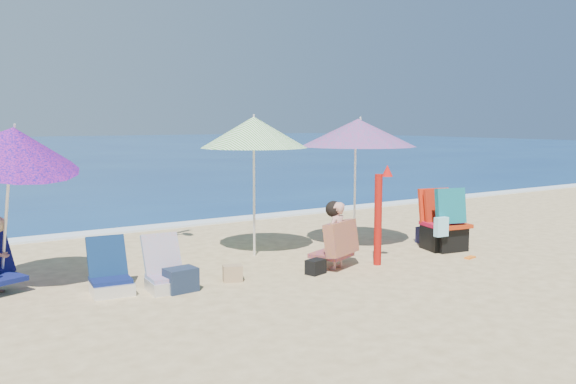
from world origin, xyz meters
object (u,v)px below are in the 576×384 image
chair_rainbow (167,276)px  person_center (337,236)px  camp_chair_left (446,232)px  umbrella_turquoise (358,133)px  camp_chair_right (442,227)px  furled_umbrella (380,210)px  umbrella_striped (254,132)px  chair_navy (110,279)px  umbrella_blue (12,146)px

chair_rainbow → person_center: bearing=-7.2°
camp_chair_left → chair_rainbow: bearing=176.8°
umbrella_turquoise → chair_rainbow: size_ratio=3.54×
person_center → camp_chair_right: bearing=1.9°
furled_umbrella → camp_chair_left: size_ratio=1.51×
umbrella_striped → chair_navy: umbrella_striped is taller
umbrella_turquoise → umbrella_striped: 1.78m
umbrella_blue → umbrella_striped: bearing=2.7°
chair_navy → camp_chair_right: size_ratio=0.64×
furled_umbrella → camp_chair_right: size_ratio=1.42×
chair_rainbow → camp_chair_right: camp_chair_right is taller
camp_chair_right → umbrella_blue: bearing=169.6°
camp_chair_left → camp_chair_right: bearing=148.6°
umbrella_turquoise → chair_navy: size_ratio=3.56×
chair_navy → umbrella_blue: bearing=144.3°
umbrella_striped → chair_rainbow: 2.83m
chair_navy → person_center: size_ratio=0.69×
umbrella_turquoise → umbrella_striped: size_ratio=1.08×
umbrella_turquoise → furled_umbrella: umbrella_turquoise is taller
person_center → furled_umbrella: bearing=-13.5°
camp_chair_left → furled_umbrella: bearing=-172.9°
umbrella_blue → camp_chair_left: bearing=-10.6°
umbrella_striped → person_center: 2.12m
umbrella_turquoise → person_center: (-1.15, -0.96, -1.46)m
umbrella_blue → furled_umbrella: 5.04m
camp_chair_left → person_center: (-2.31, -0.05, 0.18)m
umbrella_blue → chair_rainbow: bearing=-30.1°
umbrella_striped → chair_rainbow: bearing=-150.4°
umbrella_blue → camp_chair_right: 6.60m
furled_umbrella → camp_chair_left: furled_umbrella is taller
umbrella_blue → furled_umbrella: size_ratio=1.49×
furled_umbrella → chair_rainbow: (-3.15, 0.47, -0.64)m
umbrella_striped → camp_chair_right: (2.83, -1.33, -1.58)m
furled_umbrella → person_center: bearing=166.5°
furled_umbrella → chair_rainbow: bearing=171.5°
umbrella_turquoise → camp_chair_right: umbrella_turquoise is taller
umbrella_turquoise → chair_rainbow: bearing=-170.0°
furled_umbrella → chair_navy: 3.92m
umbrella_striped → chair_rainbow: size_ratio=3.27×
furled_umbrella → chair_navy: (-3.80, 0.72, -0.64)m
chair_rainbow → chair_navy: bearing=159.4°
chair_rainbow → camp_chair_left: size_ratio=0.69×
camp_chair_left → person_center: size_ratio=1.01×
chair_navy → camp_chair_right: 5.41m
chair_navy → person_center: person_center is taller
umbrella_turquoise → chair_rainbow: (-3.64, -0.64, -1.76)m
umbrella_striped → chair_navy: (-2.56, -0.85, -1.78)m
camp_chair_right → umbrella_striped: bearing=154.9°
umbrella_striped → umbrella_blue: size_ratio=1.00×
umbrella_striped → camp_chair_left: size_ratio=2.25×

